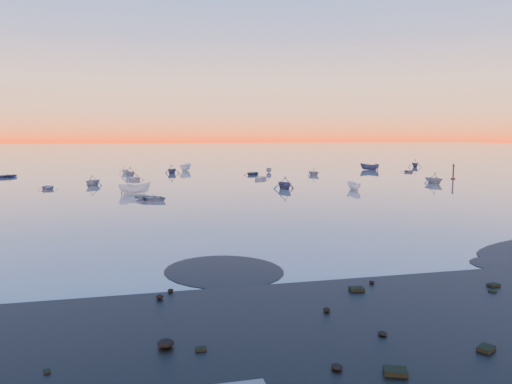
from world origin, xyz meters
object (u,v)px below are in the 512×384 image
object	(u,v)px
boat_near_right	(434,183)
channel_marker	(453,173)
boat_near_left	(152,200)
boat_near_center	(135,194)

from	to	relation	value
boat_near_right	channel_marker	size ratio (longest dim) A/B	1.35
channel_marker	boat_near_right	bearing A→B (deg)	-142.19
boat_near_left	channel_marker	world-z (taller)	channel_marker
channel_marker	boat_near_left	bearing A→B (deg)	-162.86
boat_near_left	boat_near_right	size ratio (longest dim) A/B	1.09
boat_near_center	channel_marker	bearing A→B (deg)	-84.91
boat_near_center	boat_near_right	size ratio (longest dim) A/B	1.09
boat_near_left	boat_near_right	xyz separation A→B (m)	(45.55, 10.34, 0.00)
boat_near_right	channel_marker	xyz separation A→B (m)	(7.94, 6.16, 1.15)
boat_near_left	boat_near_center	distance (m)	7.73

